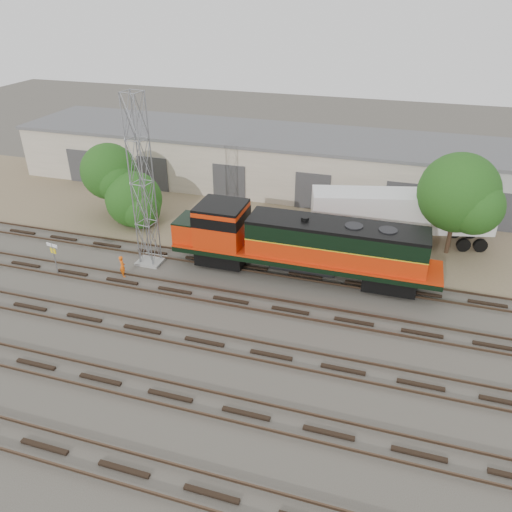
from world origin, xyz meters
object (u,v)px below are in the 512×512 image
(signal_tower, at_px, (143,186))
(worker, at_px, (122,266))
(semi_trailer, at_px, (406,212))
(locomotive, at_px, (299,243))

(signal_tower, height_order, worker, signal_tower)
(semi_trailer, bearing_deg, signal_tower, -167.60)
(locomotive, xyz_separation_m, worker, (-11.76, -3.75, -1.74))
(locomotive, xyz_separation_m, semi_trailer, (6.78, 7.36, 0.14))
(signal_tower, bearing_deg, worker, -110.20)
(locomotive, height_order, worker, locomotive)
(worker, bearing_deg, locomotive, -121.50)
(signal_tower, xyz_separation_m, worker, (-0.89, -2.43, -5.18))
(locomotive, distance_m, semi_trailer, 10.01)
(locomotive, bearing_deg, semi_trailer, 47.38)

